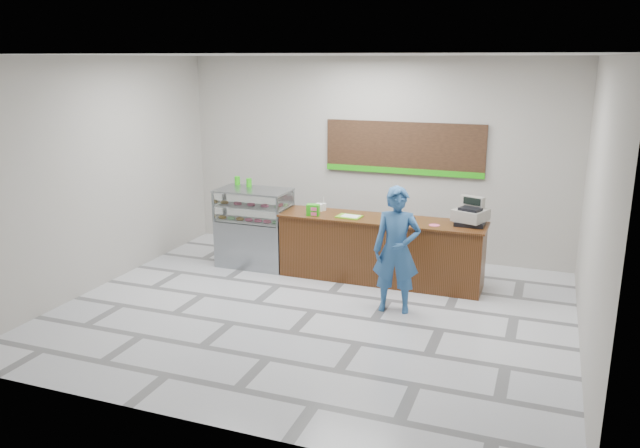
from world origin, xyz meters
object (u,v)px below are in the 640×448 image
(serving_tray, at_px, (349,217))
(cash_register, at_px, (471,215))
(customer, at_px, (397,250))
(sales_counter, at_px, (380,250))
(display_case, at_px, (254,227))

(serving_tray, bearing_deg, cash_register, 11.95)
(cash_register, distance_m, customer, 1.51)
(sales_counter, bearing_deg, customer, -64.91)
(display_case, bearing_deg, customer, -22.04)
(sales_counter, height_order, display_case, display_case)
(cash_register, relative_size, customer, 0.32)
(customer, bearing_deg, serving_tray, 127.09)
(sales_counter, relative_size, cash_register, 5.66)
(sales_counter, distance_m, serving_tray, 0.73)
(sales_counter, height_order, customer, customer)
(display_case, xyz_separation_m, cash_register, (3.57, 0.11, 0.51))
(display_case, relative_size, serving_tray, 3.30)
(display_case, bearing_deg, serving_tray, -3.49)
(display_case, bearing_deg, cash_register, 1.81)
(serving_tray, bearing_deg, display_case, -178.28)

